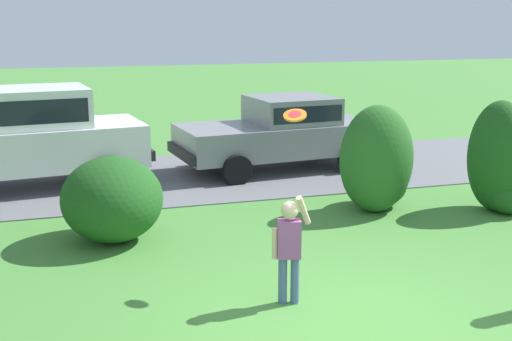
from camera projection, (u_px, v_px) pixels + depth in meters
ground_plane at (347, 323)px, 7.01m from camera, size 80.00×80.00×0.00m
driveway_strip at (205, 175)px, 13.59m from camera, size 28.00×4.40×0.02m
shrub_near_tree at (114, 201)px, 9.52m from camera, size 1.47×1.58×1.25m
shrub_centre_left at (377, 165)px, 10.97m from camera, size 1.34×1.30×1.81m
shrub_centre at (499, 162)px, 10.92m from camera, size 0.96×1.10×1.88m
parked_sedan at (282, 130)px, 14.02m from camera, size 4.55×2.41×1.56m
parked_suv at (21, 133)px, 12.32m from camera, size 4.88×2.51×1.92m
child_thrower at (289, 243)px, 7.35m from camera, size 0.47×0.22×1.29m
frisbee at (295, 115)px, 7.84m from camera, size 0.30×0.27×0.17m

